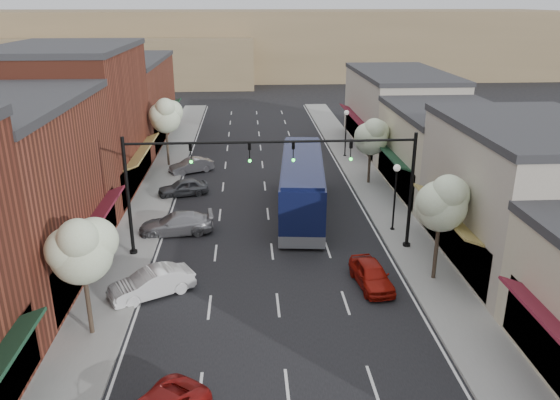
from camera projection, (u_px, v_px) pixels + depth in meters
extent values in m
plane|color=black|center=(281.00, 328.00, 24.50)|extent=(160.00, 160.00, 0.00)
cube|color=gray|center=(155.00, 194.00, 41.32)|extent=(2.80, 73.00, 0.15)
cube|color=gray|center=(374.00, 189.00, 42.29)|extent=(2.80, 73.00, 0.15)
cube|color=gray|center=(173.00, 193.00, 41.40)|extent=(0.25, 73.00, 0.17)
cube|color=gray|center=(356.00, 190.00, 42.21)|extent=(0.25, 73.00, 0.17)
cube|color=black|center=(84.00, 246.00, 28.98)|extent=(0.60, 11.90, 2.60)
cube|color=maroon|center=(96.00, 219.00, 28.51)|extent=(1.07, 9.80, 0.49)
cube|color=brown|center=(72.00, 123.00, 40.60)|extent=(9.00, 14.00, 10.50)
cube|color=#2D2D30|center=(62.00, 47.00, 38.72)|extent=(9.20, 14.10, 0.40)
cube|color=black|center=(134.00, 169.00, 42.10)|extent=(0.60, 11.90, 2.60)
cube|color=#9B8846|center=(143.00, 150.00, 41.63)|extent=(1.07, 9.80, 0.49)
cube|color=brown|center=(120.00, 102.00, 56.02)|extent=(9.00, 18.00, 8.00)
cube|color=#2D2D30|center=(116.00, 60.00, 54.57)|extent=(9.20, 18.10, 0.40)
cube|color=black|center=(163.00, 125.00, 57.09)|extent=(0.60, 15.30, 2.60)
cube|color=#173925|center=(170.00, 110.00, 56.62)|extent=(1.07, 12.60, 0.49)
cube|color=#A69E8E|center=(527.00, 198.00, 29.63)|extent=(8.00, 12.00, 7.50)
cube|color=#2D2D30|center=(539.00, 127.00, 28.26)|extent=(8.20, 12.10, 0.40)
cube|color=black|center=(456.00, 236.00, 30.15)|extent=(0.60, 10.20, 2.60)
cube|color=#9B8846|center=(444.00, 211.00, 29.59)|extent=(1.07, 8.40, 0.49)
cube|color=#BCB596|center=(448.00, 153.00, 41.13)|extent=(8.00, 12.00, 6.00)
cube|color=#2D2D30|center=(453.00, 111.00, 40.02)|extent=(8.20, 12.10, 0.40)
cube|color=black|center=(398.00, 172.00, 41.39)|extent=(0.60, 10.20, 2.60)
cube|color=#173925|center=(389.00, 153.00, 40.83)|extent=(1.07, 8.40, 0.49)
cube|color=#A69E8E|center=(399.00, 111.00, 54.07)|extent=(8.00, 16.00, 7.00)
cube|color=#2D2D30|center=(402.00, 73.00, 52.80)|extent=(8.20, 16.10, 0.40)
cube|color=black|center=(361.00, 131.00, 54.51)|extent=(0.60, 13.60, 2.60)
cube|color=maroon|center=(354.00, 116.00, 53.95)|extent=(1.07, 11.20, 0.49)
cube|color=#7A6647|center=(252.00, 43.00, 106.75)|extent=(120.00, 30.00, 12.00)
cube|color=#7A6647|center=(109.00, 60.00, 94.75)|extent=(50.00, 20.00, 8.00)
cylinder|color=black|center=(406.00, 246.00, 32.40)|extent=(0.44, 0.44, 0.30)
cylinder|color=black|center=(411.00, 192.00, 31.25)|extent=(0.20, 0.20, 7.00)
cylinder|color=black|center=(344.00, 141.00, 29.95)|extent=(8.00, 0.14, 0.14)
imported|color=black|center=(351.00, 151.00, 30.18)|extent=(0.18, 0.46, 1.10)
sphere|color=#19E533|center=(351.00, 159.00, 30.21)|extent=(0.18, 0.18, 0.18)
imported|color=black|center=(293.00, 152.00, 29.99)|extent=(0.18, 0.46, 1.10)
sphere|color=#19E533|center=(293.00, 160.00, 30.03)|extent=(0.18, 0.18, 0.18)
cylinder|color=black|center=(134.00, 253.00, 31.48)|extent=(0.44, 0.44, 0.30)
cylinder|color=black|center=(128.00, 198.00, 30.32)|extent=(0.20, 0.20, 7.00)
cylinder|color=black|center=(198.00, 143.00, 29.48)|extent=(8.00, 0.14, 0.14)
imported|color=black|center=(191.00, 154.00, 29.67)|extent=(0.18, 0.46, 1.10)
sphere|color=#19E533|center=(191.00, 162.00, 29.70)|extent=(0.18, 0.18, 0.18)
imported|color=black|center=(250.00, 153.00, 29.85)|extent=(0.18, 0.46, 1.10)
sphere|color=#19E533|center=(250.00, 161.00, 29.89)|extent=(0.18, 0.18, 0.18)
cylinder|color=#47382B|center=(436.00, 248.00, 28.09)|extent=(0.20, 0.20, 3.71)
sphere|color=beige|center=(441.00, 206.00, 27.29)|extent=(2.60, 2.60, 2.60)
sphere|color=beige|center=(450.00, 195.00, 27.44)|extent=(2.00, 2.00, 2.00)
sphere|color=beige|center=(436.00, 202.00, 26.86)|extent=(1.90, 1.90, 1.90)
sphere|color=beige|center=(448.00, 192.00, 26.50)|extent=(1.70, 1.70, 1.70)
cylinder|color=#47382B|center=(369.00, 164.00, 43.14)|extent=(0.20, 0.20, 3.33)
sphere|color=beige|center=(371.00, 138.00, 42.43)|extent=(2.60, 2.60, 2.60)
sphere|color=beige|center=(377.00, 132.00, 42.59)|extent=(2.00, 2.00, 2.00)
sphere|color=beige|center=(367.00, 135.00, 42.01)|extent=(1.90, 1.90, 1.90)
sphere|color=beige|center=(374.00, 129.00, 41.68)|extent=(1.70, 1.70, 1.70)
cylinder|color=#47382B|center=(88.00, 300.00, 23.41)|extent=(0.20, 0.20, 3.52)
sphere|color=beige|center=(82.00, 254.00, 22.65)|extent=(2.60, 2.60, 2.60)
sphere|color=beige|center=(94.00, 241.00, 22.81)|extent=(2.00, 2.00, 2.00)
sphere|color=beige|center=(68.00, 250.00, 22.23)|extent=(1.90, 1.90, 1.90)
sphere|color=beige|center=(78.00, 239.00, 21.88)|extent=(1.70, 1.70, 1.70)
cylinder|color=#47382B|center=(167.00, 145.00, 47.71)|extent=(0.20, 0.20, 3.84)
sphere|color=beige|center=(165.00, 118.00, 46.89)|extent=(2.60, 2.60, 2.60)
sphere|color=beige|center=(171.00, 112.00, 47.03)|extent=(2.00, 2.00, 2.00)
sphere|color=beige|center=(160.00, 115.00, 46.46)|extent=(1.90, 1.90, 1.90)
sphere|color=beige|center=(165.00, 108.00, 46.09)|extent=(1.70, 1.70, 1.70)
cylinder|color=black|center=(392.00, 230.00, 34.75)|extent=(0.28, 0.28, 0.20)
cylinder|color=black|center=(394.00, 202.00, 34.10)|extent=(0.12, 0.12, 4.00)
sphere|color=white|center=(397.00, 168.00, 33.33)|extent=(0.44, 0.44, 0.44)
cylinder|color=black|center=(345.00, 156.00, 51.15)|extent=(0.28, 0.28, 0.20)
cylinder|color=black|center=(346.00, 136.00, 50.49)|extent=(0.12, 0.12, 4.00)
sphere|color=white|center=(347.00, 113.00, 49.73)|extent=(0.44, 0.44, 0.44)
cube|color=#0E143A|center=(302.00, 184.00, 37.16)|extent=(3.98, 12.89, 3.25)
cube|color=#595B60|center=(302.00, 205.00, 37.67)|extent=(4.00, 12.91, 0.74)
cube|color=black|center=(302.00, 178.00, 37.00)|extent=(3.94, 11.89, 1.16)
cube|color=#0E143A|center=(302.00, 160.00, 36.58)|extent=(3.71, 12.37, 0.26)
cube|color=black|center=(302.00, 208.00, 31.02)|extent=(2.20, 0.30, 1.27)
cylinder|color=black|center=(282.00, 230.00, 33.56)|extent=(0.44, 1.13, 1.10)
cylinder|color=black|center=(322.00, 231.00, 33.47)|extent=(0.44, 1.13, 1.10)
cylinder|color=black|center=(285.00, 186.00, 41.49)|extent=(0.44, 1.13, 1.10)
cylinder|color=black|center=(318.00, 187.00, 41.41)|extent=(0.44, 1.13, 1.10)
cylinder|color=black|center=(285.00, 193.00, 40.10)|extent=(0.44, 1.13, 1.10)
cylinder|color=black|center=(319.00, 193.00, 40.02)|extent=(0.44, 1.13, 1.10)
imported|color=#9A140B|center=(371.00, 274.00, 27.93)|extent=(1.98, 3.97, 1.30)
imported|color=silver|center=(152.00, 283.00, 27.00)|extent=(4.38, 3.31, 1.38)
imported|color=gray|center=(176.00, 224.00, 34.25)|extent=(4.78, 2.34, 1.34)
imported|color=#53565A|center=(183.00, 187.00, 40.97)|extent=(4.00, 2.50, 1.27)
imported|color=#A1A0A5|center=(191.00, 166.00, 46.40)|extent=(3.91, 2.89, 1.23)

